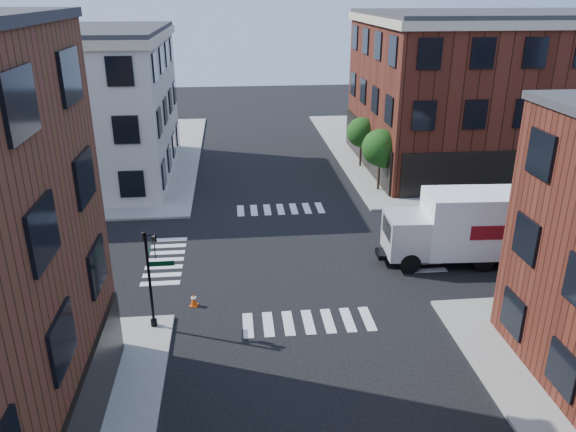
# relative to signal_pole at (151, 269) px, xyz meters

# --- Properties ---
(ground) EXTENTS (120.00, 120.00, 0.00)m
(ground) POSITION_rel_signal_pole_xyz_m (6.72, 6.68, -2.86)
(ground) COLOR black
(ground) RESTS_ON ground
(sidewalk_ne) EXTENTS (30.00, 30.00, 0.15)m
(sidewalk_ne) POSITION_rel_signal_pole_xyz_m (27.72, 27.68, -2.78)
(sidewalk_ne) COLOR gray
(sidewalk_ne) RESTS_ON ground
(sidewalk_nw) EXTENTS (30.00, 30.00, 0.15)m
(sidewalk_nw) POSITION_rel_signal_pole_xyz_m (-14.28, 27.68, -2.78)
(sidewalk_nw) COLOR gray
(sidewalk_nw) RESTS_ON ground
(building_ne) EXTENTS (25.00, 16.00, 12.00)m
(building_ne) POSITION_rel_signal_pole_xyz_m (27.22, 22.68, 3.14)
(building_ne) COLOR #401810
(building_ne) RESTS_ON ground
(building_nw) EXTENTS (22.00, 16.00, 11.00)m
(building_nw) POSITION_rel_signal_pole_xyz_m (-12.28, 22.68, 2.64)
(building_nw) COLOR beige
(building_nw) RESTS_ON ground
(tree_near) EXTENTS (2.69, 2.69, 4.49)m
(tree_near) POSITION_rel_signal_pole_xyz_m (14.28, 16.65, 0.30)
(tree_near) COLOR black
(tree_near) RESTS_ON ground
(tree_far) EXTENTS (2.43, 2.43, 4.07)m
(tree_far) POSITION_rel_signal_pole_xyz_m (14.28, 22.65, 0.02)
(tree_far) COLOR black
(tree_far) RESTS_ON ground
(signal_pole) EXTENTS (1.29, 1.24, 4.60)m
(signal_pole) POSITION_rel_signal_pole_xyz_m (0.00, 0.00, 0.00)
(signal_pole) COLOR black
(signal_pole) RESTS_ON ground
(box_truck) EXTENTS (8.90, 3.10, 3.97)m
(box_truck) POSITION_rel_signal_pole_xyz_m (16.09, 4.85, -0.79)
(box_truck) COLOR white
(box_truck) RESTS_ON ground
(traffic_cone) EXTENTS (0.43, 0.43, 0.64)m
(traffic_cone) POSITION_rel_signal_pole_xyz_m (1.55, 1.63, -2.55)
(traffic_cone) COLOR #F3500A
(traffic_cone) RESTS_ON ground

